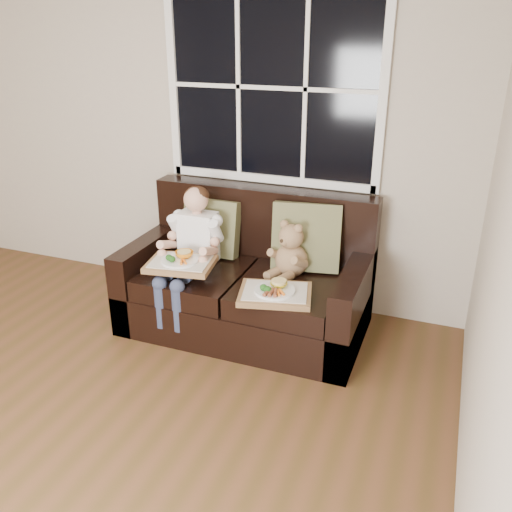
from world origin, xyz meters
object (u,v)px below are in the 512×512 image
at_px(loveseat, 249,286).
at_px(teddy_bear, 291,254).
at_px(child, 192,242).
at_px(tray_left, 181,262).
at_px(tray_right, 275,293).

distance_m(loveseat, teddy_bear, 0.43).
relative_size(child, teddy_bear, 2.17).
height_order(loveseat, teddy_bear, loveseat).
distance_m(teddy_bear, tray_left, 0.76).
bearing_deg(loveseat, tray_right, -47.25).
height_order(loveseat, tray_left, loveseat).
relative_size(child, tray_right, 1.65).
distance_m(loveseat, child, 0.52).
bearing_deg(tray_right, tray_left, 164.31).
distance_m(child, tray_right, 0.76).
bearing_deg(child, tray_right, -18.08).
bearing_deg(tray_right, loveseat, 118.72).
relative_size(teddy_bear, tray_left, 0.82).
xyz_separation_m(loveseat, tray_right, (0.32, -0.35, 0.17)).
relative_size(child, tray_left, 1.79).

